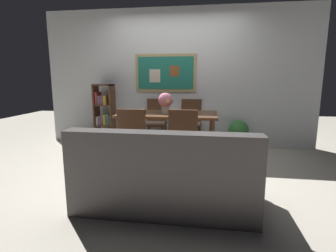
# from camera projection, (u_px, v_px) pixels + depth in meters

# --- Properties ---
(ground_plane) EXTENTS (12.00, 12.00, 0.00)m
(ground_plane) POSITION_uv_depth(u_px,v_px,m) (165.00, 169.00, 3.83)
(ground_plane) COLOR beige
(wall_back_with_painting) EXTENTS (5.20, 0.14, 2.60)m
(wall_back_with_painting) POSITION_uv_depth(u_px,v_px,m) (177.00, 78.00, 5.05)
(wall_back_with_painting) COLOR silver
(wall_back_with_painting) RESTS_ON ground_plane
(dining_table) EXTENTS (1.58, 0.86, 0.75)m
(dining_table) POSITION_uv_depth(u_px,v_px,m) (168.00, 119.00, 4.27)
(dining_table) COLOR brown
(dining_table) RESTS_ON ground_plane
(dining_chair_far_left) EXTENTS (0.40, 0.41, 0.91)m
(dining_chair_far_left) POSITION_uv_depth(u_px,v_px,m) (156.00, 119.00, 5.07)
(dining_chair_far_left) COLOR brown
(dining_chair_far_left) RESTS_ON ground_plane
(dining_chair_near_right) EXTENTS (0.40, 0.41, 0.91)m
(dining_chair_near_right) POSITION_uv_depth(u_px,v_px,m) (183.00, 136.00, 3.54)
(dining_chair_near_right) COLOR brown
(dining_chair_near_right) RESTS_ON ground_plane
(dining_chair_far_right) EXTENTS (0.40, 0.41, 0.91)m
(dining_chair_far_right) POSITION_uv_depth(u_px,v_px,m) (191.00, 119.00, 5.00)
(dining_chair_far_right) COLOR brown
(dining_chair_far_right) RESTS_ON ground_plane
(dining_chair_near_left) EXTENTS (0.40, 0.41, 0.91)m
(dining_chair_near_left) POSITION_uv_depth(u_px,v_px,m) (134.00, 135.00, 3.61)
(dining_chair_near_left) COLOR brown
(dining_chair_near_left) RESTS_ON ground_plane
(leather_couch) EXTENTS (1.80, 0.84, 0.84)m
(leather_couch) POSITION_uv_depth(u_px,v_px,m) (165.00, 178.00, 2.68)
(leather_couch) COLOR #514C4C
(leather_couch) RESTS_ON ground_plane
(bookshelf) EXTENTS (0.36, 0.28, 1.19)m
(bookshelf) POSITION_uv_depth(u_px,v_px,m) (105.00, 118.00, 5.12)
(bookshelf) COLOR brown
(bookshelf) RESTS_ON ground_plane
(potted_ivy) EXTENTS (0.37, 0.37, 0.58)m
(potted_ivy) POSITION_uv_depth(u_px,v_px,m) (238.00, 133.00, 4.81)
(potted_ivy) COLOR #4C4742
(potted_ivy) RESTS_ON ground_plane
(flower_vase) EXTENTS (0.24, 0.23, 0.33)m
(flower_vase) POSITION_uv_depth(u_px,v_px,m) (166.00, 101.00, 4.18)
(flower_vase) COLOR beige
(flower_vase) RESTS_ON dining_table
(tv_remote) EXTENTS (0.12, 0.15, 0.02)m
(tv_remote) POSITION_uv_depth(u_px,v_px,m) (191.00, 112.00, 4.32)
(tv_remote) COLOR black
(tv_remote) RESTS_ON dining_table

